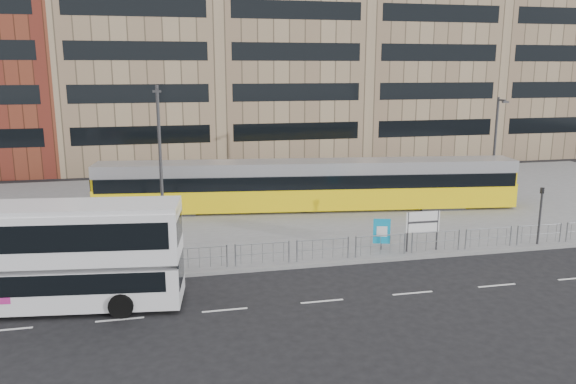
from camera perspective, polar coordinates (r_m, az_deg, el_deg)
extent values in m
plane|color=black|center=(27.62, 5.23, -7.41)|extent=(120.00, 120.00, 0.00)
cube|color=slate|center=(38.71, -0.10, -1.41)|extent=(64.00, 24.00, 0.15)
cube|color=gray|center=(27.64, 5.20, -7.23)|extent=(64.00, 0.25, 0.17)
cube|color=#947D60|center=(58.78, -14.76, 13.68)|extent=(14.00, 16.00, 22.00)
cube|color=#947D60|center=(59.99, -0.86, 15.00)|extent=(14.00, 16.00, 24.00)
cube|color=#947D60|center=(64.22, 11.82, 13.25)|extent=(14.00, 16.00, 21.00)
cube|color=#947D60|center=(71.07, 22.51, 13.29)|extent=(14.00, 16.00, 23.00)
cylinder|color=gray|center=(28.33, 8.85, -4.43)|extent=(32.00, 0.05, 0.05)
cylinder|color=gray|center=(28.48, 8.81, -5.40)|extent=(32.00, 0.04, 0.04)
cylinder|color=gray|center=(27.35, -24.58, -7.18)|extent=(0.07, 0.07, 1.10)
cube|color=white|center=(24.45, 10.37, -10.26)|extent=(62.00, 0.12, 0.01)
cube|color=white|center=(24.49, -23.27, -8.55)|extent=(10.78, 3.72, 1.63)
cube|color=white|center=(23.88, -23.68, -4.02)|extent=(10.78, 3.72, 2.02)
cube|color=white|center=(23.62, -23.91, -1.56)|extent=(10.77, 3.62, 0.29)
cube|color=black|center=(24.22, -22.26, -7.73)|extent=(8.88, 3.53, 0.82)
cube|color=black|center=(23.83, -23.72, -3.58)|extent=(10.21, 3.69, 1.06)
cylinder|color=black|center=(22.81, -16.60, -11.02)|extent=(0.99, 0.40, 0.96)
cylinder|color=black|center=(25.03, -15.53, -8.81)|extent=(0.99, 0.40, 0.96)
cube|color=yellow|center=(37.34, 2.09, -0.34)|extent=(27.72, 6.12, 1.58)
cube|color=black|center=(37.12, 2.10, 1.30)|extent=(27.34, 6.11, 0.89)
cube|color=#BBBBC0|center=(36.96, 2.11, 2.57)|extent=(27.69, 5.91, 0.79)
cube|color=yellow|center=(40.97, 20.77, 0.92)|extent=(1.46, 2.35, 2.56)
cube|color=yellow|center=(37.93, -18.13, 0.23)|extent=(1.46, 2.35, 2.56)
cylinder|color=#2D2D30|center=(37.19, 2.10, 0.77)|extent=(2.63, 2.63, 2.96)
cube|color=#2D2D30|center=(39.57, 14.95, -1.05)|extent=(3.25, 2.84, 0.49)
cube|color=#2D2D30|center=(37.48, -11.52, -1.62)|extent=(3.25, 2.84, 0.49)
cylinder|color=#2D2D30|center=(29.32, 12.04, -4.01)|extent=(0.09, 0.09, 2.07)
cylinder|color=#2D2D30|center=(29.99, 14.91, -3.79)|extent=(0.09, 0.09, 2.07)
cube|color=white|center=(29.51, 13.54, -2.97)|extent=(1.81, 0.11, 1.08)
cylinder|color=#2D2D30|center=(29.58, 9.46, -4.97)|extent=(0.06, 0.06, 0.88)
cube|color=#0E96CA|center=(29.42, 9.50, -3.95)|extent=(0.86, 0.29, 1.31)
cube|color=white|center=(29.38, 9.53, -3.97)|extent=(0.53, 0.15, 0.55)
imported|color=black|center=(32.37, -16.78, -2.99)|extent=(0.45, 0.66, 1.77)
cylinder|color=#2D2D30|center=(26.75, -10.78, -4.52)|extent=(0.12, 0.12, 3.00)
imported|color=#2D2D30|center=(26.46, -10.87, -2.24)|extent=(0.19, 0.22, 1.00)
cylinder|color=#2D2D30|center=(32.64, 24.21, -2.32)|extent=(0.12, 0.12, 3.00)
imported|color=#2D2D30|center=(32.40, 24.39, -0.44)|extent=(0.20, 0.23, 1.00)
cylinder|color=#2D2D30|center=(32.01, -12.83, 3.08)|extent=(0.18, 0.18, 8.32)
cylinder|color=#2D2D30|center=(31.22, -13.18, 10.14)|extent=(0.14, 0.90, 0.14)
cube|color=#2D2D30|center=(30.78, -13.18, 9.93)|extent=(0.45, 0.20, 0.12)
cylinder|color=#2D2D30|center=(42.66, 20.24, 4.18)|extent=(0.18, 0.18, 7.24)
cylinder|color=#2D2D30|center=(42.01, 20.89, 8.71)|extent=(0.14, 0.90, 0.14)
cube|color=#2D2D30|center=(41.64, 21.22, 8.52)|extent=(0.45, 0.20, 0.12)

